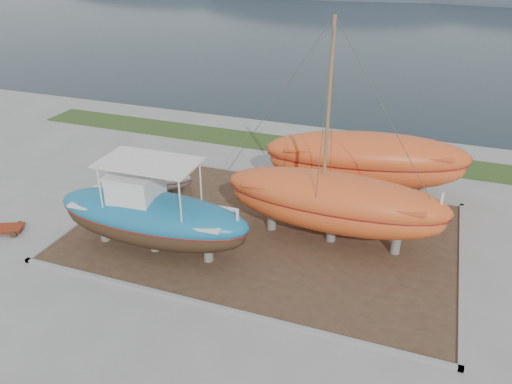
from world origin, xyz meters
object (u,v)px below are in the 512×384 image
at_px(blue_caique, 151,207).
at_px(white_dinghy, 156,182).
at_px(orange_sailboat, 338,140).
at_px(red_trailer, 7,230).
at_px(orange_bare_hull, 365,167).

relative_size(blue_caique, white_dinghy, 2.30).
height_order(orange_sailboat, red_trailer, orange_sailboat).
bearing_deg(red_trailer, white_dinghy, 29.33).
height_order(blue_caique, white_dinghy, blue_caique).
relative_size(blue_caique, orange_sailboat, 0.89).
xyz_separation_m(blue_caique, orange_sailboat, (7.43, 3.63, 2.88)).
xyz_separation_m(white_dinghy, red_trailer, (-4.69, -6.32, -0.51)).
xyz_separation_m(white_dinghy, orange_sailboat, (10.41, -1.56, 4.51)).
height_order(white_dinghy, orange_sailboat, orange_sailboat).
bearing_deg(blue_caique, white_dinghy, 118.15).
bearing_deg(orange_sailboat, orange_bare_hull, 83.60).
bearing_deg(orange_bare_hull, red_trailer, -158.89).
distance_m(white_dinghy, orange_bare_hull, 11.68).
distance_m(blue_caique, red_trailer, 8.04).
xyz_separation_m(blue_caique, white_dinghy, (-2.98, 5.18, -1.62)).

